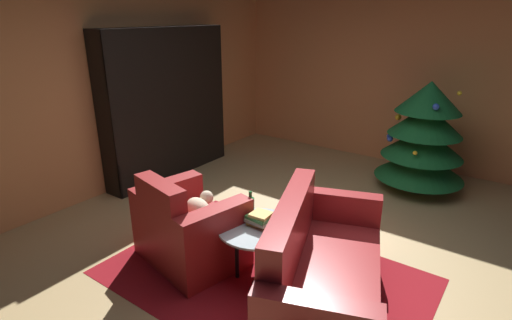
# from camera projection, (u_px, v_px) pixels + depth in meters

# --- Properties ---
(ground_plane) EXTENTS (7.63, 7.63, 0.00)m
(ground_plane) POSITION_uv_depth(u_px,v_px,m) (290.00, 252.00, 3.97)
(ground_plane) COLOR tan
(wall_back) EXTENTS (5.52, 0.06, 2.70)m
(wall_back) POSITION_uv_depth(u_px,v_px,m) (404.00, 76.00, 5.96)
(wall_back) COLOR #D58A51
(wall_back) RESTS_ON ground
(wall_left) EXTENTS (0.06, 6.48, 2.70)m
(wall_left) POSITION_uv_depth(u_px,v_px,m) (106.00, 88.00, 5.00)
(wall_left) COLOR #D58A51
(wall_left) RESTS_ON ground
(area_rug) EXTENTS (2.74, 1.84, 0.01)m
(area_rug) POSITION_uv_depth(u_px,v_px,m) (264.00, 276.00, 3.60)
(area_rug) COLOR maroon
(area_rug) RESTS_ON ground
(bookshelf_unit) EXTENTS (0.33, 2.03, 2.06)m
(bookshelf_unit) POSITION_uv_depth(u_px,v_px,m) (175.00, 104.00, 5.68)
(bookshelf_unit) COLOR black
(bookshelf_unit) RESTS_ON ground
(armchair_red) EXTENTS (1.09, 0.92, 0.88)m
(armchair_red) POSITION_uv_depth(u_px,v_px,m) (188.00, 229.00, 3.75)
(armchair_red) COLOR maroon
(armchair_red) RESTS_ON ground
(couch_red) EXTENTS (1.30, 1.84, 0.90)m
(couch_red) POSITION_uv_depth(u_px,v_px,m) (320.00, 274.00, 3.14)
(couch_red) COLOR maroon
(couch_red) RESTS_ON ground
(coffee_table) EXTENTS (0.72, 0.72, 0.48)m
(coffee_table) POSITION_uv_depth(u_px,v_px,m) (258.00, 231.00, 3.51)
(coffee_table) COLOR black
(coffee_table) RESTS_ON ground
(book_stack_on_table) EXTENTS (0.23, 0.18, 0.12)m
(book_stack_on_table) POSITION_uv_depth(u_px,v_px,m) (260.00, 219.00, 3.49)
(book_stack_on_table) COLOR #D4CB4B
(book_stack_on_table) RESTS_ON coffee_table
(bottle_on_table) EXTENTS (0.07, 0.07, 0.25)m
(bottle_on_table) POSITION_uv_depth(u_px,v_px,m) (250.00, 207.00, 3.63)
(bottle_on_table) COLOR #1A592B
(bottle_on_table) RESTS_ON coffee_table
(decorated_tree) EXTENTS (1.13, 1.13, 1.45)m
(decorated_tree) POSITION_uv_depth(u_px,v_px,m) (424.00, 137.00, 5.15)
(decorated_tree) COLOR brown
(decorated_tree) RESTS_ON ground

